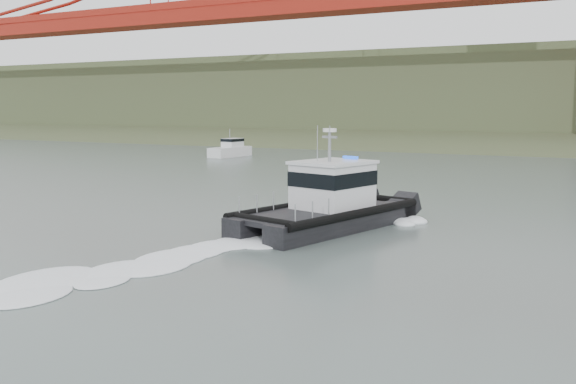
# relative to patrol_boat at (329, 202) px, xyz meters

# --- Properties ---
(ground) EXTENTS (400.00, 400.00, 0.00)m
(ground) POSITION_rel_patrol_boat_xyz_m (-1.21, -12.49, -1.38)
(ground) COLOR #54635E
(ground) RESTS_ON ground
(headlands) EXTENTS (500.00, 105.36, 27.12)m
(headlands) POSITION_rel_patrol_boat_xyz_m (-1.21, 113.01, 5.67)
(headlands) COLOR #344024
(headlands) RESTS_ON ground
(patrol_boat) EXTENTS (6.79, 12.00, 5.50)m
(patrol_boat) POSITION_rel_patrol_boat_xyz_m (0.00, 0.00, 0.00)
(patrol_boat) COLOR black
(patrol_boat) RESTS_ON ground
(motorboat) EXTENTS (2.80, 6.97, 3.75)m
(motorboat) POSITION_rel_patrol_boat_xyz_m (-32.48, 40.79, -0.44)
(motorboat) COLOR silver
(motorboat) RESTS_ON ground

